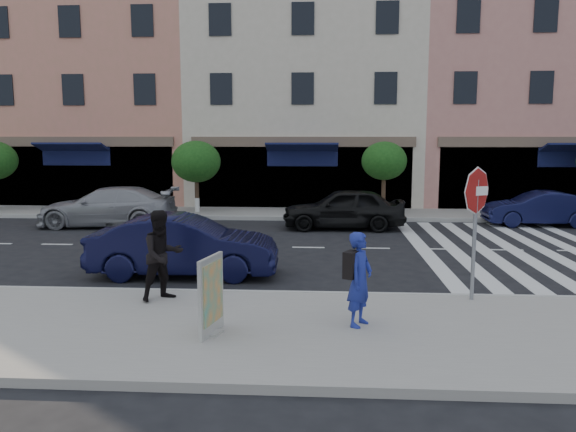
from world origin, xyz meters
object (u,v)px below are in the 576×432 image
object	(u,v)px
walker	(162,255)
car_far_left	(108,207)
poster_board	(211,297)
car_near_mid	(184,246)
car_far_right	(539,209)
photographer	(360,279)
stop_sign	(476,205)
car_far_mid	(344,208)

from	to	relation	value
walker	car_far_left	xyz separation A→B (m)	(-4.95, 9.83, -0.31)
poster_board	car_near_mid	bearing A→B (deg)	123.00
walker	car_near_mid	xyz separation A→B (m)	(-0.19, 2.50, -0.31)
car_near_mid	car_far_right	world-z (taller)	car_near_mid
photographer	walker	size ratio (longest dim) A/B	0.91
stop_sign	car_far_left	distance (m)	14.72
photographer	car_far_left	world-z (taller)	photographer
photographer	car_far_right	distance (m)	14.49
walker	car_far_mid	size ratio (longest dim) A/B	0.41
car_near_mid	car_far_mid	bearing A→B (deg)	-31.65
stop_sign	car_far_right	world-z (taller)	stop_sign
stop_sign	poster_board	distance (m)	5.51
poster_board	car_far_left	xyz separation A→B (m)	(-6.32, 11.75, -0.04)
poster_board	car_near_mid	world-z (taller)	car_near_mid
car_far_left	car_near_mid	bearing A→B (deg)	29.88
photographer	car_near_mid	size ratio (longest dim) A/B	0.36
photographer	car_far_right	bearing A→B (deg)	-3.97
walker	car_far_right	size ratio (longest dim) A/B	0.45
stop_sign	photographer	distance (m)	3.11
car_far_right	stop_sign	bearing A→B (deg)	-24.80
stop_sign	car_far_left	world-z (taller)	stop_sign
car_far_mid	photographer	bearing A→B (deg)	-1.31
walker	car_far_right	world-z (taller)	walker
walker	car_far_left	size ratio (longest dim) A/B	0.35
stop_sign	car_far_mid	size ratio (longest dim) A/B	0.60
stop_sign	car_near_mid	distance (m)	6.89
stop_sign	car_far_mid	xyz separation A→B (m)	(-2.25, 9.45, -1.33)
photographer	car_far_left	size ratio (longest dim) A/B	0.32
car_far_left	car_far_right	world-z (taller)	car_far_left
stop_sign	walker	world-z (taller)	stop_sign
stop_sign	car_far_left	bearing A→B (deg)	114.78
stop_sign	car_far_left	size ratio (longest dim) A/B	0.52
stop_sign	car_near_mid	world-z (taller)	stop_sign
stop_sign	car_near_mid	bearing A→B (deg)	136.51
car_far_mid	car_far_left	bearing A→B (deg)	-90.84
car_far_mid	car_far_right	xyz separation A→B (m)	(7.49, 1.19, -0.10)
walker	car_far_left	distance (m)	11.01
car_far_mid	car_far_right	bearing A→B (deg)	98.35
car_near_mid	car_far_left	distance (m)	8.74
car_far_mid	stop_sign	bearing A→B (deg)	12.69
walker	car_near_mid	distance (m)	2.53
car_far_left	car_far_right	xyz separation A→B (m)	(16.42, 1.16, -0.09)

